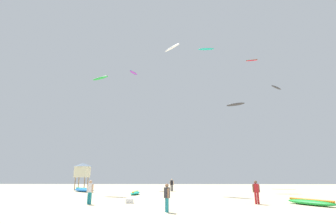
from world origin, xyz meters
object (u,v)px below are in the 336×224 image
lifeguard_tower (83,170)px  person_right (172,184)px  kite_aloft_3 (134,73)px  kite_aloft_6 (276,88)px  person_left (90,190)px  person_foreground (167,195)px  kite_aloft_0 (100,78)px  kite_aloft_4 (172,48)px  kite_aloft_2 (235,104)px  person_midground (256,190)px  kite_grounded_far (135,193)px  kite_aloft_5 (206,49)px  kite_grounded_mid (311,202)px  kite_grounded_near (84,190)px  kite_aloft_1 (252,60)px  cooler_box (130,201)px

lifeguard_tower → person_right: bearing=-14.9°
kite_aloft_3 → kite_aloft_6: size_ratio=0.89×
person_left → kite_aloft_6: bearing=148.0°
person_foreground → kite_aloft_0: size_ratio=0.54×
person_foreground → kite_aloft_4: (0.24, 19.24, 20.64)m
kite_aloft_2 → person_midground: bearing=-102.8°
person_foreground → kite_aloft_6: kite_aloft_6 is taller
kite_aloft_6 → person_right: bearing=-178.0°
kite_grounded_far → kite_aloft_4: 22.36m
person_midground → kite_aloft_6: (10.15, 17.32, 14.74)m
kite_aloft_5 → kite_grounded_mid: bearing=-80.8°
kite_aloft_3 → lifeguard_tower: bearing=-140.5°
kite_grounded_far → lifeguard_tower: bearing=133.9°
kite_grounded_near → kite_aloft_4: 24.48m
kite_grounded_near → kite_grounded_mid: size_ratio=1.15×
person_right → kite_aloft_1: kite_aloft_1 is taller
kite_grounded_mid → kite_grounded_far: 17.81m
kite_aloft_6 → kite_aloft_4: bearing=-171.2°
kite_grounded_near → kite_grounded_far: size_ratio=1.31×
person_right → kite_aloft_6: (16.73, 0.58, 14.73)m
person_midground → kite_aloft_5: bearing=174.6°
kite_aloft_0 → person_midground: bearing=-37.7°
kite_aloft_0 → kite_aloft_2: 28.96m
kite_aloft_5 → kite_aloft_2: bearing=49.3°
kite_aloft_1 → person_midground: bearing=-110.5°
kite_grounded_near → cooler_box: 16.77m
kite_grounded_near → kite_grounded_mid: bearing=-34.9°
person_midground → kite_aloft_4: (-6.42, 14.75, 20.58)m
person_left → cooler_box: person_left is taller
person_midground → kite_aloft_0: 25.90m
lifeguard_tower → kite_aloft_6: 33.83m
person_left → person_right: (6.03, 17.11, -0.00)m
kite_grounded_near → cooler_box: bearing=-58.5°
kite_grounded_near → kite_grounded_far: kite_grounded_near is taller
kite_grounded_mid → kite_aloft_2: size_ratio=0.95×
kite_grounded_far → kite_aloft_1: 36.52m
lifeguard_tower → kite_aloft_2: bearing=18.3°
person_left → cooler_box: bearing=126.8°
kite_aloft_2 → kite_aloft_5: size_ratio=1.28×
kite_aloft_1 → kite_aloft_3: size_ratio=1.05×
lifeguard_tower → cooler_box: lifeguard_tower is taller
lifeguard_tower → kite_aloft_6: (31.19, -3.26, 12.68)m
kite_aloft_4 → kite_aloft_0: bearing=-170.4°
kite_grounded_near → kite_aloft_4: kite_aloft_4 is taller
lifeguard_tower → cooler_box: (11.32, -20.09, -2.89)m
person_left → kite_aloft_5: bearing=170.7°
lifeguard_tower → kite_aloft_3: size_ratio=1.76×
kite_aloft_0 → lifeguard_tower: bearing=119.0°
lifeguard_tower → kite_aloft_5: (21.01, 1.31, 22.20)m
person_midground → kite_aloft_0: (-16.82, 12.99, 14.80)m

